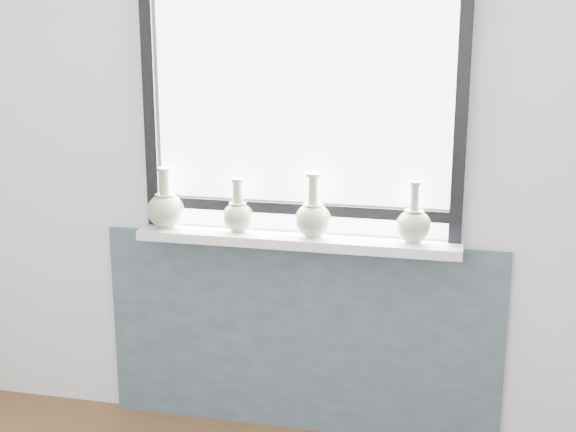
% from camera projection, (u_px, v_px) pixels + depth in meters
% --- Properties ---
extents(back_wall, '(3.60, 0.02, 2.60)m').
position_uv_depth(back_wall, '(302.00, 133.00, 3.23)').
color(back_wall, silver).
rests_on(back_wall, ground).
extents(apron_panel, '(1.70, 0.03, 0.86)m').
position_uv_depth(apron_panel, '(300.00, 336.00, 3.42)').
color(apron_panel, '#4A5F6A').
rests_on(apron_panel, ground).
extents(windowsill, '(1.32, 0.18, 0.04)m').
position_uv_depth(windowsill, '(297.00, 240.00, 3.24)').
color(windowsill, silver).
rests_on(windowsill, apron_panel).
extents(window, '(1.30, 0.06, 1.05)m').
position_uv_depth(window, '(301.00, 99.00, 3.16)').
color(window, black).
rests_on(window, windowsill).
extents(vase_a, '(0.16, 0.16, 0.25)m').
position_uv_depth(vase_a, '(166.00, 208.00, 3.34)').
color(vase_a, '#9DA781').
rests_on(vase_a, windowsill).
extents(vase_b, '(0.13, 0.13, 0.22)m').
position_uv_depth(vase_b, '(238.00, 214.00, 3.28)').
color(vase_b, '#9DA781').
rests_on(vase_b, windowsill).
extents(vase_c, '(0.15, 0.15, 0.26)m').
position_uv_depth(vase_c, '(313.00, 217.00, 3.20)').
color(vase_c, '#9DA781').
rests_on(vase_c, windowsill).
extents(vase_d, '(0.14, 0.14, 0.24)m').
position_uv_depth(vase_d, '(414.00, 224.00, 3.13)').
color(vase_d, '#9DA781').
rests_on(vase_d, windowsill).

